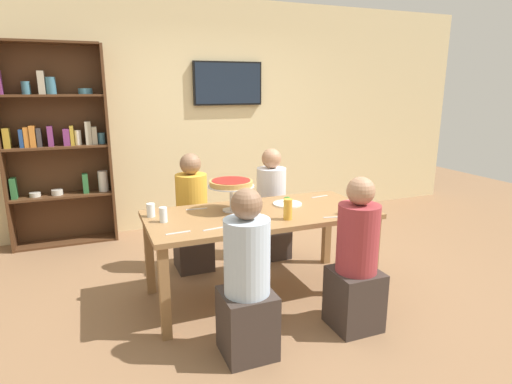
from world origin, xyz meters
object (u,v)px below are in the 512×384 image
Objects in this scene: water_glass_clear_spare at (151,210)px; cutlery_fork_far at (215,229)px; salad_plate_near_diner at (287,203)px; cutlery_knife_far at (334,217)px; dining_table at (260,222)px; diner_far_left at (192,221)px; cutlery_spare_fork at (320,197)px; water_glass_clear_far at (163,215)px; cutlery_knife_near at (197,209)px; diner_near_right at (356,265)px; bookshelf at (57,145)px; beer_glass_amber_tall at (288,209)px; water_glass_clear_near at (350,207)px; diner_near_left at (247,287)px; deep_dish_pizza_stand at (231,185)px; diner_far_right at (271,211)px; cutlery_fork_near at (178,233)px; television at (228,83)px; salad_plate_far_diner at (255,220)px.

cutlery_fork_far is at bearing -51.24° from water_glass_clear_spare.
salad_plate_near_diner is 1.41× the size of cutlery_fork_far.
dining_table is at bearing 158.33° from cutlery_knife_far.
dining_table is 1.63× the size of diner_far_left.
diner_far_left is 6.39× the size of cutlery_spare_fork.
water_glass_clear_far is 0.41m from cutlery_knife_near.
diner_near_right is 4.53× the size of salad_plate_near_diner.
bookshelf is 13.48× the size of beer_glass_amber_tall.
water_glass_clear_near is 0.65× the size of cutlery_fork_far.
cutlery_knife_far is at bearing -69.84° from salad_plate_near_diner.
water_glass_clear_near is at bearing 77.76° from cutlery_spare_fork.
diner_far_left reaches higher than water_glass_clear_spare.
salad_plate_near_diner is (0.72, 0.89, 0.26)m from diner_near_left.
deep_dish_pizza_stand is 2.15× the size of cutlery_knife_near.
beer_glass_amber_tall is (0.53, 0.50, 0.33)m from diner_near_left.
salad_plate_near_diner is 1.41× the size of cutlery_knife_near.
deep_dish_pizza_stand is 3.55× the size of water_glass_clear_spare.
diner_far_right is 1.56m from cutlery_fork_near.
television is 2.28m from cutlery_knife_near.
diner_near_right is at bearing -82.18° from cutlery_knife_far.
cutlery_knife_far is at bearing 39.32° from diner_far_left.
bookshelf reaches higher than television.
diner_far_right is 1.14m from water_glass_clear_near.
water_glass_clear_far reaches higher than cutlery_fork_near.
diner_near_right is 1.07m from cutlery_fork_far.
cutlery_knife_near reaches higher than dining_table.
television is 3.81× the size of salad_plate_far_diner.
deep_dish_pizza_stand is 0.56m from salad_plate_near_diner.
diner_far_right is at bearing -66.42° from cutlery_spare_fork.
diner_near_left is 9.79× the size of water_glass_clear_far.
cutlery_knife_far is (0.96, -0.64, 0.00)m from cutlery_knife_near.
television is at bearing 59.57° from cutlery_fork_near.
cutlery_knife_near is at bearing 148.90° from dining_table.
beer_glass_amber_tall is 1.40× the size of water_glass_clear_far.
cutlery_fork_far is (0.39, -0.48, -0.05)m from water_glass_clear_spare.
salad_plate_far_diner reaches higher than cutlery_fork_far.
diner_near_right is 1.31m from cutlery_fork_near.
diner_far_left is 9.82× the size of water_glass_clear_near.
diner_far_right is (2.02, -1.27, -0.64)m from bookshelf.
bookshelf is at bearing 145.35° from cutlery_knife_far.
water_glass_clear_spare reaches higher than cutlery_fork_near.
salad_plate_far_diner is at bearing -4.84° from cutlery_fork_far.
deep_dish_pizza_stand is 2.36× the size of beer_glass_amber_tall.
diner_far_left and diner_far_right have the same top height.
cutlery_fork_far is (-0.90, -1.02, 0.25)m from diner_far_right.
bookshelf is 2.46m from cutlery_fork_near.
diner_near_left is 1.17m from salad_plate_near_diner.
water_glass_clear_spare reaches higher than salad_plate_near_diner.
television is 2.64m from water_glass_clear_near.
salad_plate_near_diner is (-0.11, -0.61, 0.26)m from diner_far_right.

